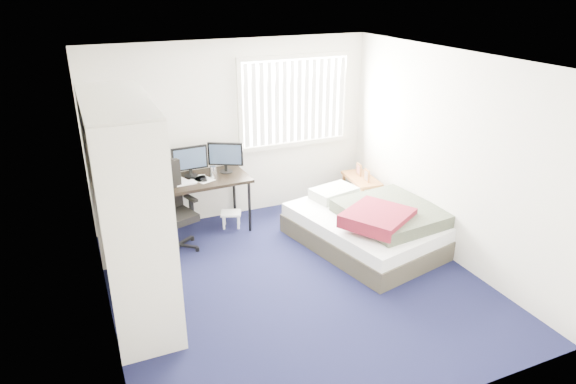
% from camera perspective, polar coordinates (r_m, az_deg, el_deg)
% --- Properties ---
extents(ground, '(4.20, 4.20, 0.00)m').
position_cam_1_polar(ground, '(5.97, 0.90, -10.05)').
color(ground, black).
rests_on(ground, ground).
extents(room_shell, '(4.20, 4.20, 4.20)m').
position_cam_1_polar(room_shell, '(5.31, 1.00, 3.79)').
color(room_shell, silver).
rests_on(room_shell, ground).
extents(window_assembly, '(1.72, 0.09, 1.32)m').
position_cam_1_polar(window_assembly, '(7.43, 0.78, 10.03)').
color(window_assembly, white).
rests_on(window_assembly, ground).
extents(closet, '(0.64, 1.84, 2.22)m').
position_cam_1_polar(closet, '(5.20, -17.30, 0.46)').
color(closet, beige).
rests_on(closet, ground).
extents(desk, '(1.57, 0.78, 1.22)m').
position_cam_1_polar(desk, '(6.90, -10.89, 1.58)').
color(desk, black).
rests_on(desk, ground).
extents(office_chair, '(0.68, 0.68, 1.15)m').
position_cam_1_polar(office_chair, '(6.68, -12.74, -2.59)').
color(office_chair, black).
rests_on(office_chair, ground).
extents(footstool, '(0.33, 0.30, 0.22)m').
position_cam_1_polar(footstool, '(7.19, -6.34, -2.62)').
color(footstool, white).
rests_on(footstool, ground).
extents(nightstand, '(0.43, 0.75, 0.67)m').
position_cam_1_polar(nightstand, '(7.71, 8.17, 1.17)').
color(nightstand, brown).
rests_on(nightstand, ground).
extents(bed, '(1.82, 2.18, 0.64)m').
position_cam_1_polar(bed, '(6.73, 9.17, -3.65)').
color(bed, '#3A3529').
rests_on(bed, ground).
extents(pine_box, '(0.49, 0.40, 0.34)m').
position_cam_1_polar(pine_box, '(5.34, -14.88, -13.19)').
color(pine_box, tan).
rests_on(pine_box, ground).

